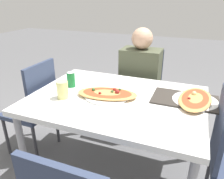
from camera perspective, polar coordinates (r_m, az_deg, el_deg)
ground_plane at (r=2.06m, az=1.05°, el=-20.90°), size 14.00×14.00×0.00m
dining_table at (r=1.66m, az=1.22°, el=-4.16°), size 1.28×0.94×0.74m
chair_far_seated at (r=2.44m, az=7.82°, el=0.54°), size 0.40×0.40×0.91m
chair_side_left at (r=2.16m, az=-19.55°, el=-3.83°), size 0.40×0.40×0.91m
person_seated at (r=2.26m, az=7.32°, el=3.67°), size 0.39×0.28×1.16m
pizza_main at (r=1.64m, az=-1.25°, el=-1.20°), size 0.49×0.33×0.06m
soda_can at (r=1.83m, az=-10.63°, el=2.57°), size 0.07×0.07×0.12m
drink_glass at (r=1.64m, az=-12.80°, el=-0.07°), size 0.08×0.08×0.13m
serving_tray at (r=1.68m, az=18.47°, el=-2.48°), size 0.46×0.29×0.01m
pizza_second at (r=1.67m, az=20.88°, el=-2.44°), size 0.32×0.45×0.06m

